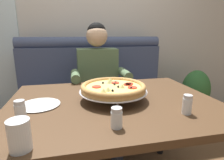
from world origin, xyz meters
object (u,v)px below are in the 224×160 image
Objects in this scene: shaker_oregano at (187,106)px; drinking_glass at (20,137)px; plate_near_left at (39,104)px; pizza at (113,88)px; diner_main at (99,81)px; potted_plant at (195,93)px; shaker_parmesan at (21,113)px; dining_table at (114,113)px; booth_bench at (95,101)px; shaker_pepper_flakes at (117,119)px.

drinking_glass reaches higher than shaker_oregano.
plate_near_left is 0.44m from drinking_glass.
pizza is 4.12× the size of shaker_oregano.
diner_main reaches higher than potted_plant.
plate_near_left is at bearing 76.05° from shaker_parmesan.
pizza is 3.63× the size of drinking_glass.
shaker_oregano is (0.33, -0.28, 0.13)m from dining_table.
diner_main is 1.43m from potted_plant.
booth_bench is 2.45× the size of potted_plant.
dining_table is at bearing -143.74° from potted_plant.
dining_table is 0.45m from shaker_oregano.
shaker_oregano is 0.88× the size of drinking_glass.
booth_bench is 1.37m from potted_plant.
shaker_pepper_flakes is (-0.06, -0.35, -0.04)m from pizza.
plate_near_left is (-0.45, 0.01, 0.09)m from dining_table.
diner_main is 5.35× the size of plate_near_left.
dining_table is 11.87× the size of shaker_parmesan.
pizza reaches higher than shaker_parmesan.
plate_near_left is at bearing -151.42° from potted_plant.
pizza is (-0.00, -0.94, 0.44)m from booth_bench.
dining_table is 0.37m from shaker_pepper_flakes.
pizza is at bearing -144.21° from potted_plant.
booth_bench is 1.51m from drinking_glass.
diner_main reaches higher than booth_bench.
shaker_parmesan is 2.25m from potted_plant.
dining_table is at bearing -90.81° from diner_main.
pizza is 1.75m from potted_plant.
diner_main is 1.21m from drinking_glass.
diner_main is 0.82m from plate_near_left.
drinking_glass is at bearing -77.46° from shaker_parmesan.
booth_bench reaches higher than shaker_pepper_flakes.
plate_near_left is 2.10m from potted_plant.
drinking_glass is (-0.77, -0.15, 0.01)m from shaker_oregano.
pizza is 0.61× the size of potted_plant.
plate_near_left reaches higher than potted_plant.
diner_main is 1.82× the size of potted_plant.
drinking_glass is at bearing -136.29° from dining_table.
shaker_pepper_flakes is at bearing -101.03° from dining_table.
dining_table is (0.00, -0.96, 0.28)m from booth_bench.
booth_bench reaches higher than potted_plant.
drinking_glass reaches higher than shaker_parmesan.
shaker_oregano is at bearing -75.08° from booth_bench.
dining_table is 1.85× the size of potted_plant.
dining_table is 12.48× the size of shaker_oregano.
booth_bench is 1.35× the size of diner_main.
dining_table is 1.02× the size of diner_main.
shaker_pepper_flakes is (0.43, -0.15, -0.01)m from shaker_parmesan.
plate_near_left is (-0.45, -0.94, 0.37)m from booth_bench.
pizza is at bearing 138.82° from shaker_oregano.
shaker_pepper_flakes is (-0.07, -0.34, 0.12)m from dining_table.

